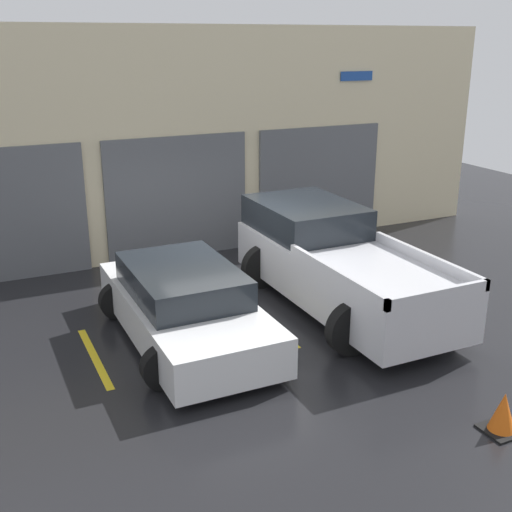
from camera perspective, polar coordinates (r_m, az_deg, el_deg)
ground_plane at (r=12.47m, az=-1.47°, el=-3.79°), size 28.00×28.00×0.00m
shophouse_building at (r=14.76m, az=-6.83°, el=9.71°), size 16.19×0.68×5.08m
pickup_truck at (r=12.05m, az=7.05°, el=-0.56°), size 2.57×5.19×1.71m
sedan_white at (r=10.68m, az=-6.37°, el=-4.40°), size 2.28×4.37×1.26m
parking_stripe_far_left at (r=10.57m, az=-14.14°, el=-8.73°), size 0.12×2.20×0.01m
parking_stripe_left at (r=11.44m, az=1.08°, el=-5.94°), size 0.12×2.20×0.01m
parking_stripe_centre at (r=12.98m, az=13.30°, el=-3.37°), size 0.12×2.20×0.01m
traffic_cone at (r=8.97m, az=21.09°, el=-12.96°), size 0.47×0.47×0.55m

